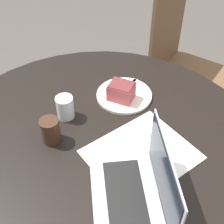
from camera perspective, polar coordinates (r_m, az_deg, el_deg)
dining_table at (r=1.21m, az=-2.45°, el=-10.12°), size 1.25×1.25×0.72m
chair at (r=1.92m, az=12.65°, el=8.39°), size 0.59×0.59×0.99m
paper_document at (r=1.09m, az=5.37°, el=-7.74°), size 0.44×0.42×0.00m
plate at (r=1.31m, az=2.23°, el=3.09°), size 0.23×0.23×0.01m
cake_slice at (r=1.26m, az=1.70°, el=3.81°), size 0.12×0.12×0.07m
fork at (r=1.33m, az=3.00°, el=4.50°), size 0.12×0.14×0.00m
coffee_glass at (r=1.12m, az=-11.19°, el=-3.34°), size 0.07×0.07×0.10m
water_glass at (r=1.20m, az=-8.57°, el=0.86°), size 0.07×0.07×0.09m
laptop at (r=0.96m, az=4.41°, el=-14.56°), size 0.22×0.35×0.22m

